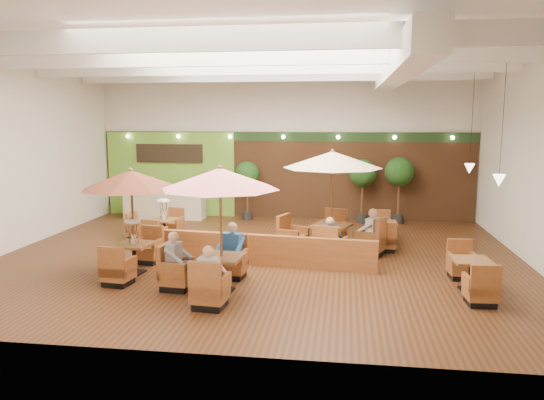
% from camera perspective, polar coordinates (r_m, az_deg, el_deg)
% --- Properties ---
extents(room, '(14.04, 14.00, 5.52)m').
position_cam_1_polar(room, '(15.10, 0.18, 8.43)').
color(room, '#381E0F').
rests_on(room, ground).
extents(service_counter, '(3.00, 0.75, 1.18)m').
position_cam_1_polar(service_counter, '(20.24, -11.47, -0.32)').
color(service_counter, beige).
rests_on(service_counter, ground).
extents(booth_divider, '(5.75, 0.80, 0.80)m').
position_cam_1_polar(booth_divider, '(13.54, -0.96, -5.42)').
color(booth_divider, brown).
rests_on(booth_divider, ground).
extents(table_0, '(2.37, 2.56, 2.57)m').
position_cam_1_polar(table_0, '(13.01, -14.87, 0.64)').
color(table_0, brown).
rests_on(table_0, ground).
extents(table_1, '(2.63, 2.73, 2.75)m').
position_cam_1_polar(table_1, '(11.27, -5.90, -0.19)').
color(table_1, brown).
rests_on(table_1, ground).
extents(table_2, '(3.02, 3.02, 2.90)m').
position_cam_1_polar(table_2, '(14.46, 6.48, 1.69)').
color(table_2, brown).
rests_on(table_2, ground).
extents(table_3, '(1.62, 2.34, 1.45)m').
position_cam_1_polar(table_3, '(16.71, -12.20, -2.75)').
color(table_3, brown).
rests_on(table_3, ground).
extents(table_4, '(0.86, 2.42, 0.90)m').
position_cam_1_polar(table_4, '(12.39, 20.58, -7.61)').
color(table_4, brown).
rests_on(table_4, ground).
extents(table_5, '(0.78, 2.29, 0.86)m').
position_cam_1_polar(table_5, '(16.15, 11.88, -3.54)').
color(table_5, brown).
rests_on(table_5, ground).
extents(topiary_0, '(0.93, 0.93, 2.16)m').
position_cam_1_polar(topiary_0, '(19.49, -2.70, 2.54)').
color(topiary_0, black).
rests_on(topiary_0, ground).
extents(topiary_1, '(0.98, 0.98, 2.28)m').
position_cam_1_polar(topiary_1, '(19.16, 9.73, 2.60)').
color(topiary_1, black).
rests_on(topiary_1, ground).
extents(topiary_2, '(1.02, 1.02, 2.38)m').
position_cam_1_polar(topiary_2, '(19.24, 13.53, 2.71)').
color(topiary_2, black).
rests_on(topiary_2, ground).
extents(diner_0, '(0.41, 0.33, 0.82)m').
position_cam_1_polar(diner_0, '(10.56, -6.74, -7.51)').
color(diner_0, silver).
rests_on(diner_0, ground).
extents(diner_1, '(0.46, 0.40, 0.86)m').
position_cam_1_polar(diner_1, '(12.45, -4.40, -4.90)').
color(diner_1, '#275FAA').
rests_on(diner_1, ground).
extents(diner_2, '(0.37, 0.43, 0.83)m').
position_cam_1_polar(diner_2, '(11.77, -10.27, -5.87)').
color(diner_2, gray).
rests_on(diner_2, ground).
extents(diner_3, '(0.42, 0.37, 0.79)m').
position_cam_1_polar(diner_3, '(13.61, 6.27, -3.85)').
color(diner_3, '#275FAA').
rests_on(diner_3, ground).
extents(diner_4, '(0.47, 0.48, 0.85)m').
position_cam_1_polar(diner_4, '(14.66, 10.56, -2.95)').
color(diner_4, silver).
rests_on(diner_4, ground).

